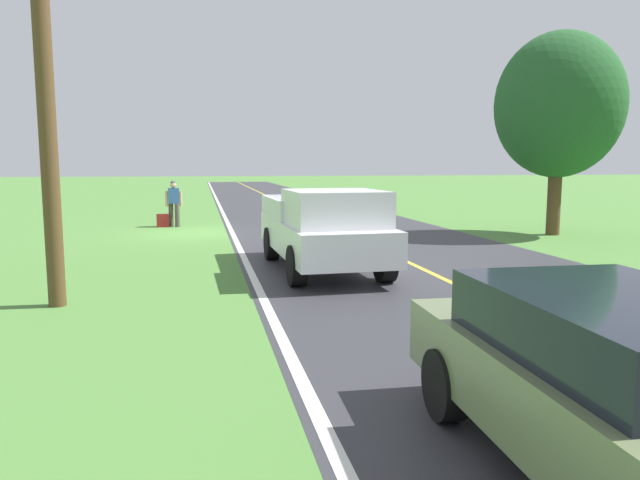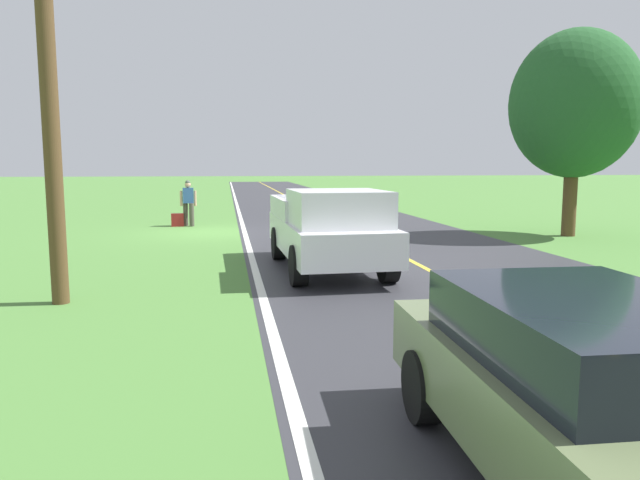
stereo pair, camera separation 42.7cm
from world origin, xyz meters
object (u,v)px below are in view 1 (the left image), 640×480
(hitchhiker_walking, at_px, (174,201))
(suitcase_carried, at_px, (163,221))
(pickup_truck_passing, at_px, (325,228))
(sedan_ahead_same_lane, at_px, (632,390))
(tree_far_side_near, at_px, (559,106))
(utility_pole_roadside, at_px, (43,49))

(hitchhiker_walking, bearing_deg, suitcase_carried, 14.94)
(pickup_truck_passing, distance_m, sedan_ahead_same_lane, 9.01)
(suitcase_carried, height_order, sedan_ahead_same_lane, sedan_ahead_same_lane)
(tree_far_side_near, relative_size, utility_pole_roadside, 0.80)
(hitchhiker_walking, distance_m, utility_pole_roadside, 13.01)
(hitchhiker_walking, height_order, utility_pole_roadside, utility_pole_roadside)
(suitcase_carried, bearing_deg, sedan_ahead_same_lane, 8.80)
(tree_far_side_near, xyz_separation_m, sedan_ahead_same_lane, (8.57, 14.14, -3.49))
(hitchhiker_walking, distance_m, pickup_truck_passing, 10.95)
(tree_far_side_near, bearing_deg, suitcase_carried, -21.37)
(sedan_ahead_same_lane, xyz_separation_m, utility_pole_roadside, (5.35, -6.77, 3.39))
(sedan_ahead_same_lane, bearing_deg, hitchhiker_walking, -78.37)
(suitcase_carried, xyz_separation_m, utility_pole_roadside, (0.96, 12.43, 3.90))
(suitcase_carried, xyz_separation_m, tree_far_side_near, (-12.96, 5.07, 4.00))
(pickup_truck_passing, bearing_deg, suitcase_carried, -68.30)
(utility_pole_roadside, bearing_deg, sedan_ahead_same_lane, 128.31)
(hitchhiker_walking, bearing_deg, pickup_truck_passing, 109.47)
(pickup_truck_passing, bearing_deg, hitchhiker_walking, -70.53)
(suitcase_carried, bearing_deg, hitchhiker_walking, 100.86)
(hitchhiker_walking, xyz_separation_m, pickup_truck_passing, (-3.65, 10.32, -0.01))
(suitcase_carried, bearing_deg, tree_far_side_near, 64.56)
(pickup_truck_passing, xyz_separation_m, utility_pole_roadside, (5.02, 2.23, 3.18))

